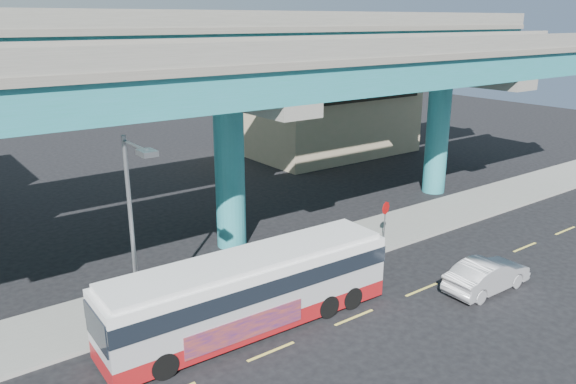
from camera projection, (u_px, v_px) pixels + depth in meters
ground at (349, 314)px, 22.38m from camera, size 120.00×120.00×0.00m
sidewalk at (270, 266)px, 26.58m from camera, size 70.00×4.00×0.15m
lane_markings at (354, 317)px, 22.15m from camera, size 58.00×0.12×0.01m
viaduct at (225, 66)px, 26.68m from camera, size 52.00×12.40×11.70m
building_beige at (325, 112)px, 49.23m from camera, size 14.00×10.23×7.00m
transit_bus at (251, 289)px, 21.00m from camera, size 11.56×2.76×2.95m
sedan at (487, 275)px, 24.20m from camera, size 1.64×4.35×1.42m
street_lamp at (136, 209)px, 19.54m from camera, size 0.50×2.41×7.32m
stop_sign at (385, 214)px, 28.64m from camera, size 0.67×0.20×2.27m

